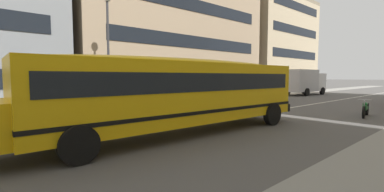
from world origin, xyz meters
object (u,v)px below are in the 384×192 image
object	(u,v)px
parked_car_beige_end_of_row	(261,90)
street_lamp	(108,39)
box_truck	(304,81)
motorcycle_near_kerb	(366,108)
school_bus	(177,89)

from	to	relation	value
parked_car_beige_end_of_row	street_lamp	size ratio (longest dim) A/B	0.58
parked_car_beige_end_of_row	box_truck	xyz separation A→B (m)	(8.93, 0.35, 0.70)
box_truck	motorcycle_near_kerb	world-z (taller)	box_truck
school_bus	parked_car_beige_end_of_row	world-z (taller)	school_bus
school_bus	box_truck	xyz separation A→B (m)	(22.96, 6.21, -0.06)
school_bus	box_truck	distance (m)	23.78
street_lamp	parked_car_beige_end_of_row	bearing A→B (deg)	-8.77
box_truck	street_lamp	bearing A→B (deg)	178.38
parked_car_beige_end_of_row	motorcycle_near_kerb	bearing A→B (deg)	-113.63
parked_car_beige_end_of_row	street_lamp	distance (m)	13.67
box_truck	school_bus	bearing A→B (deg)	-162.15
school_bus	motorcycle_near_kerb	xyz separation A→B (m)	(9.74, -3.25, -1.17)
school_bus	street_lamp	world-z (taller)	street_lamp
motorcycle_near_kerb	parked_car_beige_end_of_row	bearing A→B (deg)	-124.15
parked_car_beige_end_of_row	motorcycle_near_kerb	distance (m)	10.08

